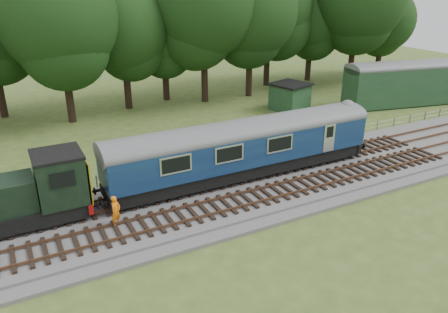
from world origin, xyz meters
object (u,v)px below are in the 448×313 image
worker (116,211)px  parked_coach (425,80)px  dmu_railcar (244,144)px  shunter_loco (6,201)px

worker → parked_coach: parked_coach is taller
dmu_railcar → worker: dmu_railcar is taller
shunter_loco → parked_coach: (40.22, 7.75, 0.54)m
worker → dmu_railcar: bearing=-27.7°
dmu_railcar → shunter_loco: bearing=180.0°
dmu_railcar → shunter_loco: 13.94m
parked_coach → shunter_loco: bearing=-157.2°
shunter_loco → worker: (4.96, -2.28, -0.76)m
dmu_railcar → parked_coach: bearing=16.4°
shunter_loco → parked_coach: bearing=10.9°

